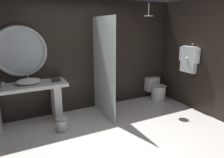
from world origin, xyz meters
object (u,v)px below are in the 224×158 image
tissue_box (56,80)px  round_wall_mirror (20,51)px  vessel_sink (29,81)px  tumbler_cup (3,85)px  waste_bin (62,123)px  hanging_bathrobe (189,58)px  rain_shower_head (148,15)px  toilet (156,90)px

tissue_box → round_wall_mirror: bearing=151.8°
vessel_sink → tumbler_cup: bearing=178.7°
vessel_sink → waste_bin: bearing=-49.0°
tumbler_cup → hanging_bathrobe: 4.08m
round_wall_mirror → waste_bin: 1.66m
vessel_sink → rain_shower_head: size_ratio=1.57×
tissue_box → toilet: bearing=0.8°
tumbler_cup → waste_bin: tumbler_cup is taller
hanging_bathrobe → waste_bin: (-3.07, 0.18, -1.09)m
vessel_sink → hanging_bathrobe: 3.63m
tumbler_cup → round_wall_mirror: round_wall_mirror is taller
rain_shower_head → hanging_bathrobe: (0.89, -0.49, -0.99)m
hanging_bathrobe → toilet: (-0.33, 0.72, -0.97)m
tissue_box → round_wall_mirror: (-0.59, 0.32, 0.59)m
vessel_sink → rain_shower_head: (2.66, -0.24, 1.30)m
vessel_sink → waste_bin: (0.48, -0.55, -0.77)m
vessel_sink → tumbler_cup: 0.45m
vessel_sink → round_wall_mirror: bearing=105.7°
hanging_bathrobe → toilet: bearing=114.9°
round_wall_mirror → waste_bin: bearing=-55.8°
vessel_sink → toilet: (3.21, -0.02, -0.66)m
vessel_sink → waste_bin: size_ratio=1.56×
rain_shower_head → hanging_bathrobe: size_ratio=0.44×
rain_shower_head → round_wall_mirror: bearing=169.5°
tissue_box → toilet: 2.77m
vessel_sink → hanging_bathrobe: bearing=-11.7°
vessel_sink → round_wall_mirror: 0.63m
rain_shower_head → toilet: bearing=22.3°
tissue_box → round_wall_mirror: size_ratio=0.16×
tumbler_cup → rain_shower_head: 3.39m
tumbler_cup → rain_shower_head: (3.11, -0.25, 1.31)m
rain_shower_head → tissue_box: bearing=175.0°
vessel_sink → tissue_box: bearing=-6.1°
tissue_box → rain_shower_head: size_ratio=0.56×
round_wall_mirror → tissue_box: bearing=-28.2°
tumbler_cup → toilet: bearing=-0.4°
hanging_bathrobe → waste_bin: 3.26m
vessel_sink → round_wall_mirror: (-0.07, 0.26, 0.56)m
rain_shower_head → toilet: 2.05m
waste_bin → rain_shower_head: bearing=8.0°
round_wall_mirror → waste_bin: round_wall_mirror is taller
tissue_box → hanging_bathrobe: hanging_bathrobe is taller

